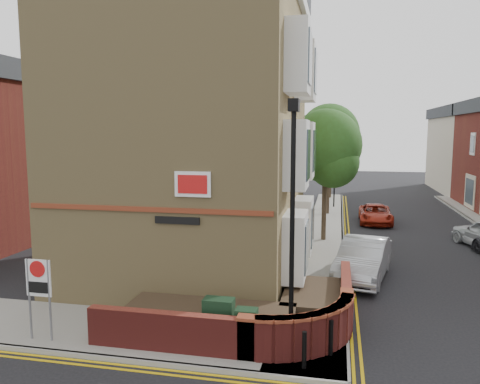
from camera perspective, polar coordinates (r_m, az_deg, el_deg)
name	(u,v)px	position (r m, az deg, el deg)	size (l,w,h in m)	color
ground	(217,372)	(11.85, -2.76, -21.11)	(120.00, 120.00, 0.00)	black
pavement_corner	(111,331)	(14.25, -15.44, -16.00)	(13.00, 3.00, 0.12)	gray
pavement_main	(324,232)	(26.67, 10.26, -4.87)	(2.00, 32.00, 0.12)	gray
kerb_side	(83,355)	(13.06, -18.61, -18.36)	(13.00, 0.15, 0.12)	gray
kerb_main_near	(343,233)	(26.66, 12.42, -4.93)	(0.15, 32.00, 0.12)	gray
yellow_lines_side	(78,362)	(12.89, -19.20, -19.01)	(13.00, 0.28, 0.01)	gold
yellow_lines_main	(347,234)	(26.68, 12.95, -5.06)	(0.28, 32.00, 0.01)	gold
corner_building	(198,117)	(18.90, -5.11, 9.07)	(8.95, 10.40, 13.60)	tan
garden_wall	(239,329)	(14.03, -0.07, -16.37)	(6.80, 6.00, 1.20)	maroon
lamppost	(292,226)	(11.55, 6.38, -4.19)	(0.25, 0.50, 6.30)	black
utility_cabinet_large	(219,321)	(12.74, -2.60, -15.40)	(0.80, 0.45, 1.20)	#15301C
utility_cabinet_small	(246,330)	(12.33, 0.79, -16.45)	(0.55, 0.40, 1.10)	#15301C
bollard_near	(304,350)	(11.65, 7.84, -18.54)	(0.11, 0.11, 0.90)	black
bollard_far	(331,338)	(12.36, 11.02, -17.04)	(0.11, 0.11, 0.90)	black
zone_sign	(39,284)	(13.66, -23.33, -10.30)	(0.72, 0.07, 2.20)	slate
far_terrace_cream	(466,149)	(49.53, 25.84, 4.76)	(5.40, 12.40, 8.00)	beige
tree_near	(325,151)	(24.14, 10.37, 4.98)	(3.64, 3.65, 6.70)	#382B1E
tree_mid	(329,139)	(32.13, 10.80, 6.41)	(4.03, 4.03, 7.42)	#382B1E
tree_far	(331,141)	(40.13, 11.04, 6.15)	(3.81, 3.81, 7.00)	#382B1E
traffic_light_assembly	(335,171)	(35.19, 11.46, 2.52)	(0.20, 0.16, 4.20)	black
silver_car_near	(363,259)	(18.83, 14.79, -7.91)	(1.63, 4.68, 1.54)	#A2A5A9
red_car_main	(375,214)	(30.28, 16.19, -2.58)	(1.93, 4.19, 1.17)	#9D2111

